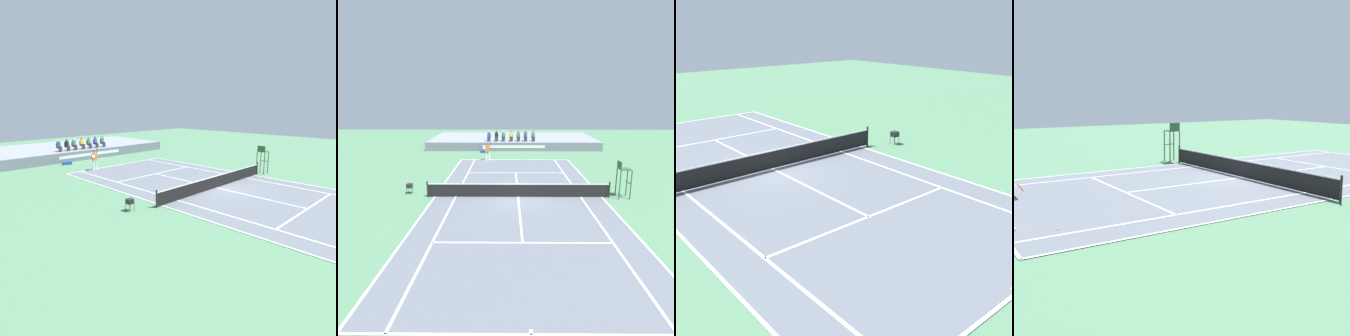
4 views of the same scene
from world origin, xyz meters
TOP-DOWN VIEW (x-y plane):
  - ground_plane at (0.00, 0.00)m, footprint 80.00×80.00m
  - court at (0.00, 0.00)m, footprint 11.08×23.88m
  - net at (0.00, 0.00)m, footprint 11.98×0.10m
  - tennis_ball at (-3.59, 10.35)m, footprint 0.07×0.07m
  - umpire_chair at (6.76, 0.00)m, footprint 0.77×0.77m

SIDE VIEW (x-z plane):
  - ground_plane at x=0.00m, z-range 0.00..0.00m
  - court at x=0.00m, z-range 0.00..0.02m
  - tennis_ball at x=-3.59m, z-range 0.00..0.07m
  - net at x=0.00m, z-range -0.01..1.06m
  - umpire_chair at x=6.76m, z-range 0.34..2.78m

